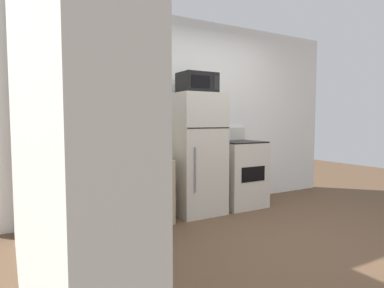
{
  "coord_description": "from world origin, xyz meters",
  "views": [
    {
      "loc": [
        -2.29,
        -2.29,
        1.21
      ],
      "look_at": [
        -0.35,
        1.1,
        0.93
      ],
      "focal_mm": 30.42,
      "sensor_mm": 36.0,
      "label": 1
    }
  ],
  "objects": [
    {
      "name": "refrigerator",
      "position": [
        -0.15,
        1.33,
        0.78
      ],
      "size": [
        0.62,
        0.62,
        1.55
      ],
      "color": "beige",
      "rests_on": "ground"
    },
    {
      "name": "wall_left_brick",
      "position": [
        -2.2,
        0.0,
        1.3
      ],
      "size": [
        0.1,
        4.0,
        2.6
      ],
      "primitive_type": "cube",
      "color": "silver",
      "rests_on": "ground"
    },
    {
      "name": "oven_range",
      "position": [
        0.56,
        1.33,
        0.47
      ],
      "size": [
        0.62,
        0.61,
        1.1
      ],
      "color": "beige",
      "rests_on": "ground"
    },
    {
      "name": "wall_back_white",
      "position": [
        0.0,
        1.7,
        1.3
      ],
      "size": [
        5.0,
        0.1,
        2.6
      ],
      "primitive_type": "cube",
      "color": "white",
      "rests_on": "ground"
    },
    {
      "name": "coffee_mug",
      "position": [
        -1.21,
        1.39,
        0.8
      ],
      "size": [
        0.08,
        0.08,
        0.09
      ],
      "primitive_type": "cylinder",
      "color": "#338C66",
      "rests_on": "desk"
    },
    {
      "name": "ground_plane",
      "position": [
        0.0,
        0.0,
        0.0
      ],
      "size": [
        12.0,
        12.0,
        0.0
      ],
      "primitive_type": "plane",
      "color": "brown"
    },
    {
      "name": "paper_towel_roll",
      "position": [
        -1.29,
        1.26,
        0.87
      ],
      "size": [
        0.11,
        0.11,
        0.24
      ],
      "primitive_type": "cylinder",
      "color": "white",
      "rests_on": "desk"
    },
    {
      "name": "desk_lamp",
      "position": [
        -1.51,
        1.41,
        0.99
      ],
      "size": [
        0.14,
        0.12,
        0.35
      ],
      "color": "black",
      "rests_on": "desk"
    },
    {
      "name": "spray_bottle",
      "position": [
        -0.87,
        1.48,
        0.85
      ],
      "size": [
        0.06,
        0.06,
        0.25
      ],
      "color": "yellow",
      "rests_on": "desk"
    },
    {
      "name": "microwave",
      "position": [
        -0.15,
        1.31,
        1.68
      ],
      "size": [
        0.46,
        0.35,
        0.26
      ],
      "color": "black",
      "rests_on": "refrigerator"
    },
    {
      "name": "desk",
      "position": [
        -1.19,
        1.33,
        0.52
      ],
      "size": [
        1.16,
        0.6,
        0.75
      ],
      "color": "tan",
      "rests_on": "ground"
    }
  ]
}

